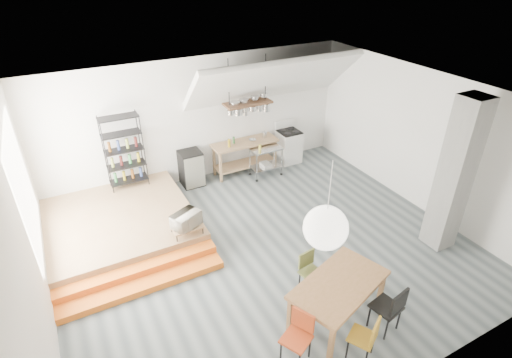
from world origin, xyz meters
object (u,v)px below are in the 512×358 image
stove (288,146)px  mini_fridge (191,168)px  dining_table (339,287)px  rolling_cart (266,158)px

stove → mini_fridge: bearing=179.1°
dining_table → mini_fridge: 5.34m
stove → rolling_cart: size_ratio=1.41×
mini_fridge → dining_table: bearing=-83.6°
dining_table → mini_fridge: size_ratio=1.99×
rolling_cart → mini_fridge: mini_fridge is taller
dining_table → mini_fridge: bearing=77.8°
stove → dining_table: (-2.34, -5.26, 0.22)m
rolling_cart → dining_table: bearing=-105.4°
rolling_cart → stove: bearing=24.7°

